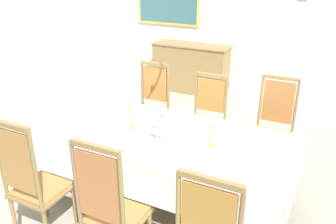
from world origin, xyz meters
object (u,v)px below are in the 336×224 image
Objects in this scene: soup_tureen at (162,126)px; bowl_near_right at (117,103)px; spoon_primary at (58,135)px; bowl_far_left at (150,160)px; candlestick_east at (212,134)px; chair_north_b at (206,116)px; bowl_near_left at (66,137)px; spoon_secondary at (110,102)px; sideboard at (191,68)px; candlestick_west at (131,115)px; chair_south_a at (33,182)px; chair_north_a at (151,105)px; chair_south_b at (110,209)px; dining_table at (170,143)px; chair_north_c at (273,127)px; bowl_far_right at (214,121)px.

soup_tureen is 1.38× the size of bowl_near_right.
soup_tureen reaches higher than spoon_primary.
bowl_near_right is 1.17× the size of bowl_far_left.
chair_north_b is at bearing 112.63° from candlestick_east.
candlestick_east reaches higher than bowl_near_left.
spoon_secondary is 0.12× the size of sideboard.
candlestick_west is 0.66m from bowl_near_left.
chair_south_a is 1.11m from candlestick_west.
sideboard is at bearing 94.35° from bowl_near_right.
bowl_near_left reaches higher than spoon_primary.
spoon_primary is at bearing 178.39° from bowl_far_left.
chair_north_a reaches higher than chair_north_b.
spoon_secondary is at bearing 124.87° from chair_south_b.
sideboard is at bearing -62.53° from chair_north_b.
candlestick_east is 1.86× the size of spoon_secondary.
candlestick_west reaches higher than candlestick_east.
spoon_secondary is at bearing 100.20° from chair_south_a.
spoon_secondary is at bearing 100.67° from bowl_near_left.
spoon_primary is at bearing 81.73° from chair_north_a.
chair_south_b is 6.18× the size of bowl_near_left.
bowl_near_right reaches higher than spoon_secondary.
candlestick_west is (-0.43, 0.00, 0.22)m from dining_table.
chair_north_b is 1.05m from soup_tureen.
soup_tureen is at bearing 31.85° from spoon_primary.
chair_north_c reaches higher than bowl_far_right.
bowl_near_right is (-0.15, -0.54, 0.19)m from chair_north_a.
spoon_secondary is at bearing 161.43° from candlestick_east.
chair_north_c is (1.59, 2.04, -0.02)m from chair_south_a.
bowl_far_right is 1.59m from spoon_primary.
chair_north_a reaches higher than dining_table.
bowl_far_right is at bearing 117.60° from chair_north_b.
candlestick_east is (0.86, 0.00, -0.02)m from candlestick_west.
bowl_near_right is at bearing 74.82° from chair_north_a.
candlestick_east is 2.05× the size of bowl_far_left.
bowl_far_right is (1.20, 0.03, -0.01)m from bowl_near_right.
chair_south_b reaches higher than bowl_far_left.
chair_north_b is 1.15m from candlestick_west.
spoon_secondary is (-0.13, 0.03, -0.02)m from bowl_near_right.
chair_south_a is 6.37× the size of bowl_near_right.
spoon_secondary is 2.72m from sideboard.
sideboard is (-1.56, 3.20, -0.42)m from candlestick_east.
bowl_far_left reaches higher than spoon_primary.
soup_tureen is 0.97m from bowl_near_right.
chair_south_a reaches higher than sideboard.
chair_south_b is at bearing -94.96° from bowl_far_left.
chair_north_a is at bearing 139.94° from candlestick_east.
chair_north_c is 2.34m from spoon_primary.
bowl_far_left is at bearing 107.82° from sideboard.
chair_north_a is at bearing 86.63° from bowl_near_left.
dining_table is 0.48m from candlestick_east.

